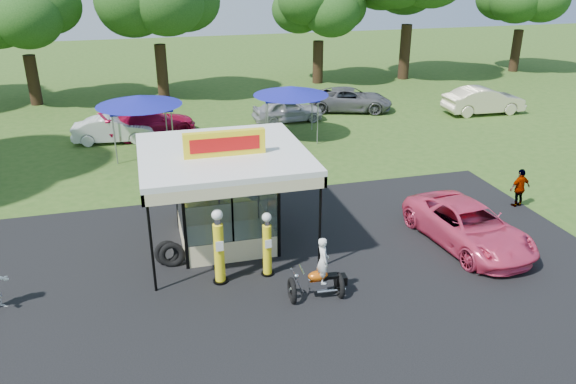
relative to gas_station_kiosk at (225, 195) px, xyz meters
name	(u,v)px	position (x,y,z in m)	size (l,w,h in m)	color
ground	(327,315)	(2.00, -4.99, -1.78)	(120.00, 120.00, 0.00)	#2E5119
asphalt_apron	(307,277)	(2.00, -2.99, -1.76)	(20.00, 14.00, 0.04)	black
gas_station_kiosk	(225,195)	(0.00, 0.00, 0.00)	(5.40, 5.40, 4.18)	white
gas_pump_left	(219,249)	(-0.62, -2.56, -0.60)	(0.46, 0.46, 2.46)	black
gas_pump_right	(267,246)	(0.87, -2.50, -0.75)	(0.40, 0.40, 2.15)	black
motorcycle	(320,274)	(2.07, -4.11, -1.00)	(1.72, 0.89, 2.01)	black
spare_tires	(170,254)	(-2.02, -1.07, -1.37)	(0.99, 0.60, 0.85)	black
kiosk_car	(217,205)	(0.00, 2.21, -1.30)	(1.13, 2.82, 0.96)	yellow
pink_sedan	(468,226)	(7.99, -2.34, -1.07)	(2.38, 5.16, 1.43)	#E53E66
spectator_east_b	(520,188)	(11.68, -0.05, -0.98)	(0.94, 0.39, 1.60)	gray
bg_car_a	(113,129)	(-3.93, 12.99, -1.09)	(1.46, 4.19, 1.38)	white
bg_car_b	(149,122)	(-2.01, 13.68, -1.04)	(2.08, 5.11, 1.48)	#B80E3A
bg_car_c	(288,110)	(6.12, 14.40, -1.07)	(1.69, 4.20, 1.43)	#A6A6AA
bg_car_d	(350,99)	(10.68, 15.85, -1.04)	(2.45, 5.32, 1.48)	#5D5C5F
bg_car_e	(484,101)	(18.55, 12.99, -0.95)	(1.76, 5.06, 1.67)	beige
tent_west	(139,101)	(-2.45, 10.81, 0.88)	(4.21, 4.21, 2.94)	gray
tent_east	(291,91)	(5.46, 11.31, 0.78)	(4.06, 4.06, 2.84)	gray
oak_far_b	(22,15)	(-9.07, 22.94, 4.02)	(7.63, 7.63, 9.10)	black
oak_far_c	(156,0)	(-0.66, 22.95, 4.78)	(8.77, 8.77, 10.34)	black
oak_far_d	(319,7)	(11.35, 24.67, 3.92)	(7.51, 7.51, 8.94)	black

